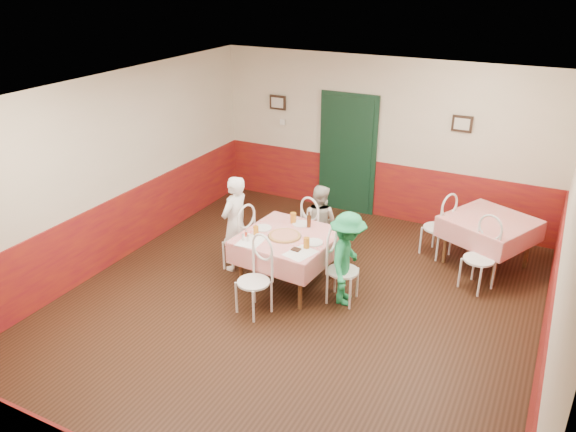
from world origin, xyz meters
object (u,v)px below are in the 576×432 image
at_px(chair_far, 317,232).
at_px(pizza, 285,236).
at_px(main_table, 288,260).
at_px(diner_left, 235,224).
at_px(chair_right, 343,271).
at_px(glass_b, 307,243).
at_px(chair_second_a, 437,228).
at_px(second_table, 487,242).
at_px(diner_right, 347,259).
at_px(diner_far, 319,222).
at_px(beer_bottle, 309,220).
at_px(wallet, 296,249).
at_px(chair_left, 238,241).
at_px(glass_c, 293,218).
at_px(chair_second_b, 479,259).
at_px(chair_near, 253,282).
at_px(glass_a, 256,231).

bearing_deg(chair_far, pizza, 103.59).
relative_size(main_table, diner_left, 0.85).
xyz_separation_m(chair_right, glass_b, (-0.46, -0.16, 0.38)).
distance_m(chair_second_a, pizza, 2.54).
xyz_separation_m(chair_right, pizza, (-0.87, 0.01, 0.32)).
relative_size(main_table, second_table, 1.09).
xyz_separation_m(chair_right, diner_right, (0.05, -0.00, 0.20)).
xyz_separation_m(chair_second_a, diner_far, (-1.58, -0.93, 0.15)).
height_order(second_table, beer_bottle, beer_bottle).
distance_m(second_table, wallet, 3.05).
distance_m(chair_left, diner_far, 1.25).
bearing_deg(chair_second_a, glass_b, -6.56).
bearing_deg(beer_bottle, diner_far, 98.01).
height_order(chair_second_a, beer_bottle, beer_bottle).
bearing_deg(chair_left, pizza, 91.60).
xyz_separation_m(glass_c, diner_far, (0.18, 0.50, -0.24)).
relative_size(chair_second_b, diner_far, 0.75).
distance_m(glass_c, beer_bottle, 0.26).
distance_m(chair_right, diner_right, 0.20).
relative_size(main_table, chair_near, 1.36).
bearing_deg(diner_left, wallet, 77.72).
height_order(glass_a, diner_far, diner_far).
distance_m(main_table, chair_right, 0.85).
relative_size(second_table, chair_left, 1.24).
height_order(chair_far, diner_left, diner_left).
height_order(chair_far, diner_right, diner_right).
relative_size(main_table, diner_right, 0.94).
xyz_separation_m(main_table, diner_right, (0.90, -0.07, 0.27)).
bearing_deg(diner_far, chair_second_a, -147.98).
distance_m(chair_second_b, glass_c, 2.63).
height_order(chair_near, beer_bottle, beer_bottle).
xyz_separation_m(glass_b, glass_c, (-0.50, 0.62, 0.00)).
height_order(second_table, diner_far, diner_far).
xyz_separation_m(chair_near, glass_c, (-0.05, 1.24, 0.39)).
relative_size(chair_far, beer_bottle, 4.25).
distance_m(chair_second_b, pizza, 2.69).
xyz_separation_m(beer_bottle, diner_right, (0.76, -0.44, -0.22)).
xyz_separation_m(chair_left, chair_right, (1.70, -0.13, 0.00)).
distance_m(main_table, beer_bottle, 0.63).
relative_size(pizza, diner_left, 0.30).
bearing_deg(diner_far, chair_left, 43.79).
height_order(glass_c, diner_far, diner_far).
bearing_deg(diner_left, glass_b, 84.04).
xyz_separation_m(chair_far, chair_near, (-0.13, -1.70, 0.00)).
distance_m(chair_second_a, diner_right, 2.05).
bearing_deg(second_table, diner_far, -158.20).
height_order(chair_second_a, glass_a, chair_second_a).
bearing_deg(glass_a, diner_left, 152.86).
xyz_separation_m(chair_near, diner_far, (0.13, 1.75, 0.15)).
relative_size(diner_left, diner_far, 1.20).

